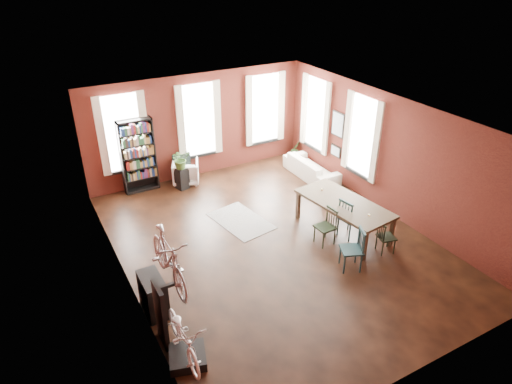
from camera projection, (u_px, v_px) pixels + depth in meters
room at (270, 152)px, 10.79m from camera, size 9.00×9.04×3.22m
dining_table at (343, 217)px, 11.46m from camera, size 1.44×2.62×0.85m
dining_chair_a at (351, 250)px, 10.10m from camera, size 0.61×0.61×1.00m
dining_chair_b at (325, 227)px, 10.99m from camera, size 0.44×0.44×0.93m
dining_chair_c at (386, 237)px, 10.71m from camera, size 0.46×0.46×0.81m
dining_chair_d at (350, 218)px, 11.25m from camera, size 0.55×0.55×1.05m
bookshelf at (138, 156)px, 13.16m from camera, size 1.00×0.32×2.20m
white_armchair at (186, 171)px, 13.90m from camera, size 0.99×0.97×0.79m
cream_sofa at (312, 165)px, 14.29m from camera, size 0.61×2.08×0.81m
striped_rug at (241, 221)px, 12.10m from camera, size 1.36×1.90×0.01m
bike_trainer at (188, 357)px, 7.96m from camera, size 0.78×0.78×0.18m
bike_wall_rack at (161, 316)px, 8.07m from camera, size 0.16×0.60×1.30m
console_table at (153, 295)px, 8.93m from camera, size 0.40×0.80×0.80m
plant_stand at (182, 178)px, 13.61m from camera, size 0.42×0.42×0.67m
plant_by_sofa at (295, 153)px, 15.75m from camera, size 0.37×0.61×0.26m
plant_small at (349, 203)px, 12.80m from camera, size 0.40×0.50×0.16m
bicycle_floor at (182, 319)px, 7.56m from camera, size 0.57×0.84×1.56m
bicycle_hung at (167, 243)px, 7.48m from camera, size 0.47×1.00×1.66m
plant_on_stand at (181, 161)px, 13.32m from camera, size 0.60×0.66×0.47m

